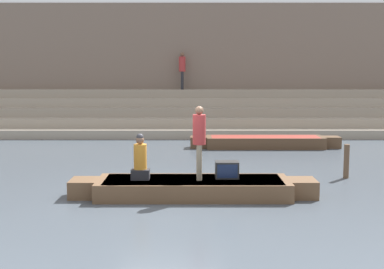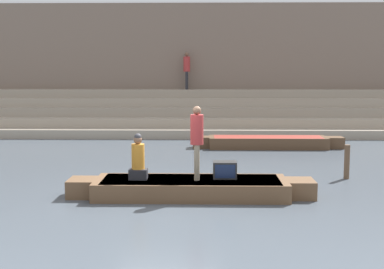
% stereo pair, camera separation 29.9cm
% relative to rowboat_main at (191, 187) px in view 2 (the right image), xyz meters
% --- Properties ---
extents(ground_plane, '(120.00, 120.00, 0.00)m').
position_rel_rowboat_main_xyz_m(ground_plane, '(-0.61, 0.23, -0.22)').
color(ground_plane, '#4C5660').
extents(ghat_steps, '(36.00, 3.90, 1.94)m').
position_rel_rowboat_main_xyz_m(ghat_steps, '(-0.61, 12.30, 0.49)').
color(ghat_steps, tan).
rests_on(ghat_steps, ground).
extents(back_wall, '(34.20, 1.28, 6.04)m').
position_rel_rowboat_main_xyz_m(back_wall, '(-0.61, 14.33, 2.77)').
color(back_wall, '#7F6B5B').
rests_on(back_wall, ground).
extents(rowboat_main, '(5.72, 1.52, 0.42)m').
position_rel_rowboat_main_xyz_m(rowboat_main, '(0.00, 0.00, 0.00)').
color(rowboat_main, brown).
rests_on(rowboat_main, ground).
extents(person_standing, '(0.30, 0.30, 1.71)m').
position_rel_rowboat_main_xyz_m(person_standing, '(0.14, -0.02, 1.19)').
color(person_standing, gray).
rests_on(person_standing, rowboat_main).
extents(person_rowing, '(0.42, 0.33, 1.08)m').
position_rel_rowboat_main_xyz_m(person_rowing, '(-1.23, 0.00, 0.64)').
color(person_rowing, '#28282D').
rests_on(person_rowing, rowboat_main).
extents(tv_set, '(0.55, 0.40, 0.40)m').
position_rel_rowboat_main_xyz_m(tv_set, '(0.79, 0.15, 0.39)').
color(tv_set, '#2D2D2D').
rests_on(tv_set, rowboat_main).
extents(moored_boat_shore, '(5.59, 1.13, 0.42)m').
position_rel_rowboat_main_xyz_m(moored_boat_shore, '(2.71, 7.60, 0.00)').
color(moored_boat_shore, brown).
rests_on(moored_boat_shore, ground).
extents(mooring_post, '(0.15, 0.15, 0.93)m').
position_rel_rowboat_main_xyz_m(mooring_post, '(4.17, 2.11, 0.24)').
color(mooring_post, brown).
rests_on(mooring_post, ground).
extents(person_on_steps, '(0.31, 0.31, 1.75)m').
position_rel_rowboat_main_xyz_m(person_on_steps, '(-0.49, 13.34, 2.74)').
color(person_on_steps, '#28282D').
rests_on(person_on_steps, ghat_steps).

